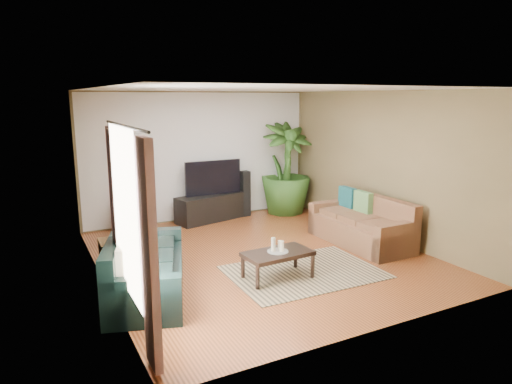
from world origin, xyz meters
TOP-DOWN VIEW (x-y plane):
  - floor at (0.00, 0.00)m, footprint 5.50×5.50m
  - ceiling at (0.00, 0.00)m, footprint 5.50×5.50m
  - wall_back at (0.00, 2.75)m, footprint 5.00×0.00m
  - wall_front at (0.00, -2.75)m, footprint 5.00×0.00m
  - wall_left at (-2.50, 0.00)m, footprint 0.00×5.50m
  - wall_right at (2.50, 0.00)m, footprint 0.00×5.50m
  - backwall_panel at (0.00, 2.74)m, footprint 4.90×0.00m
  - window_pane at (-2.48, -1.60)m, footprint 0.00×1.80m
  - curtain_near at (-2.43, -2.35)m, footprint 0.08×0.35m
  - curtain_far at (-2.43, -0.85)m, footprint 0.08×0.35m
  - curtain_rod at (-2.43, -1.60)m, footprint 0.03×1.90m
  - sofa_left at (-2.02, -0.53)m, footprint 1.52×2.29m
  - sofa_right at (1.88, -0.22)m, footprint 0.90×1.97m
  - area_rug at (0.24, -0.91)m, footprint 2.25×1.62m
  - coffee_table at (-0.23, -0.92)m, footprint 1.01×0.60m
  - candle_tray at (-0.23, -0.92)m, footprint 0.30×0.30m
  - candle_tall at (-0.29, -0.89)m, footprint 0.06×0.06m
  - candle_mid at (-0.19, -0.96)m, footprint 0.06×0.06m
  - candle_short at (-0.16, -0.86)m, footprint 0.06×0.06m
  - tv_stand at (0.18, 2.50)m, footprint 1.74×0.88m
  - television at (0.18, 2.50)m, footprint 1.22×0.07m
  - speaker_left at (-1.21, 2.48)m, footprint 0.16×0.18m
  - speaker_right at (0.93, 2.50)m, footprint 0.18×0.20m
  - potted_plant at (1.85, 2.32)m, footprint 1.17×1.17m
  - plant_pot at (1.85, 2.32)m, footprint 0.38×0.38m
  - pedestal at (-1.72, 2.50)m, footprint 0.41×0.41m
  - vase at (-1.72, 2.50)m, footprint 0.32×0.32m
  - side_table at (-2.25, 0.35)m, footprint 0.51×0.51m

SIDE VIEW (x-z plane):
  - floor at x=0.00m, z-range 0.00..0.00m
  - area_rug at x=0.24m, z-range 0.00..0.01m
  - plant_pot at x=1.85m, z-range 0.00..0.29m
  - pedestal at x=-1.72m, z-range 0.00..0.35m
  - coffee_table at x=-0.23m, z-range 0.00..0.40m
  - side_table at x=-2.25m, z-range 0.00..0.51m
  - tv_stand at x=0.18m, z-range 0.00..0.56m
  - candle_tray at x=-0.23m, z-range 0.40..0.42m
  - sofa_left at x=-2.02m, z-range 0.00..0.85m
  - sofa_right at x=1.88m, z-range 0.00..0.85m
  - speaker_left at x=-1.21m, z-range 0.00..0.88m
  - candle_short at x=-0.16m, z-range 0.42..0.54m
  - candle_mid at x=-0.19m, z-range 0.42..0.57m
  - speaker_right at x=0.93m, z-range 0.00..1.00m
  - vase at x=-1.72m, z-range 0.28..0.73m
  - candle_tall at x=-0.29m, z-range 0.42..0.61m
  - television at x=0.18m, z-range 0.56..1.28m
  - potted_plant at x=1.85m, z-range 0.00..2.03m
  - curtain_near at x=-2.43m, z-range 0.05..2.25m
  - curtain_far at x=-2.43m, z-range 0.05..2.25m
  - wall_left at x=-2.50m, z-range -1.40..4.10m
  - wall_right at x=2.50m, z-range -1.40..4.10m
  - wall_back at x=0.00m, z-range -1.15..3.85m
  - wall_front at x=0.00m, z-range -1.15..3.85m
  - backwall_panel at x=0.00m, z-range -1.10..3.80m
  - window_pane at x=-2.48m, z-range 0.50..2.30m
  - curtain_rod at x=-2.43m, z-range 2.28..2.31m
  - ceiling at x=0.00m, z-range 2.70..2.70m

